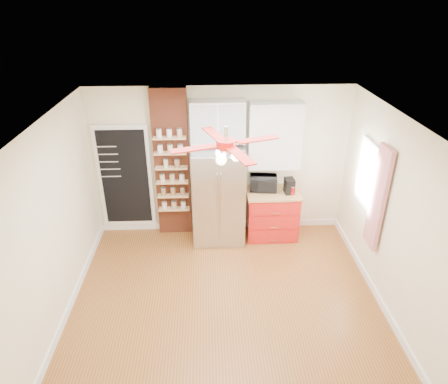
{
  "coord_description": "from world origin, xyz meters",
  "views": [
    {
      "loc": [
        -0.23,
        -4.54,
        4.11
      ],
      "look_at": [
        0.01,
        0.9,
        1.32
      ],
      "focal_mm": 32.0,
      "sensor_mm": 36.0,
      "label": 1
    }
  ],
  "objects_px": {
    "red_cabinet": "(272,214)",
    "coffee_maker": "(289,186)",
    "canister_left": "(292,191)",
    "pantry_jar_oats": "(166,163)",
    "toaster_oven": "(263,183)",
    "ceiling_fan": "(226,144)",
    "fridge": "(218,195)"
  },
  "relations": [
    {
      "from": "coffee_maker",
      "to": "pantry_jar_oats",
      "type": "xyz_separation_m",
      "value": [
        -2.12,
        0.13,
        0.41
      ]
    },
    {
      "from": "fridge",
      "to": "red_cabinet",
      "type": "relative_size",
      "value": 1.86
    },
    {
      "from": "canister_left",
      "to": "pantry_jar_oats",
      "type": "xyz_separation_m",
      "value": [
        -2.17,
        0.19,
        0.47
      ]
    },
    {
      "from": "red_cabinet",
      "to": "fridge",
      "type": "bearing_deg",
      "value": -177.05
    },
    {
      "from": "ceiling_fan",
      "to": "pantry_jar_oats",
      "type": "bearing_deg",
      "value": 118.14
    },
    {
      "from": "red_cabinet",
      "to": "canister_left",
      "type": "relative_size",
      "value": 6.38
    },
    {
      "from": "fridge",
      "to": "ceiling_fan",
      "type": "relative_size",
      "value": 1.25
    },
    {
      "from": "fridge",
      "to": "ceiling_fan",
      "type": "bearing_deg",
      "value": -88.24
    },
    {
      "from": "toaster_oven",
      "to": "coffee_maker",
      "type": "relative_size",
      "value": 1.72
    },
    {
      "from": "toaster_oven",
      "to": "pantry_jar_oats",
      "type": "xyz_separation_m",
      "value": [
        -1.69,
        -0.01,
        0.42
      ]
    },
    {
      "from": "fridge",
      "to": "toaster_oven",
      "type": "distance_m",
      "value": 0.83
    },
    {
      "from": "fridge",
      "to": "canister_left",
      "type": "height_order",
      "value": "fridge"
    },
    {
      "from": "fridge",
      "to": "canister_left",
      "type": "xyz_separation_m",
      "value": [
        1.28,
        -0.06,
        0.1
      ]
    },
    {
      "from": "toaster_oven",
      "to": "canister_left",
      "type": "height_order",
      "value": "toaster_oven"
    },
    {
      "from": "ceiling_fan",
      "to": "toaster_oven",
      "type": "xyz_separation_m",
      "value": [
        0.75,
        1.77,
        -1.39
      ]
    },
    {
      "from": "fridge",
      "to": "pantry_jar_oats",
      "type": "bearing_deg",
      "value": 171.93
    },
    {
      "from": "fridge",
      "to": "red_cabinet",
      "type": "height_order",
      "value": "fridge"
    },
    {
      "from": "ceiling_fan",
      "to": "coffee_maker",
      "type": "distance_m",
      "value": 2.45
    },
    {
      "from": "red_cabinet",
      "to": "coffee_maker",
      "type": "relative_size",
      "value": 3.45
    },
    {
      "from": "toaster_oven",
      "to": "ceiling_fan",
      "type": "bearing_deg",
      "value": -106.75
    },
    {
      "from": "fridge",
      "to": "pantry_jar_oats",
      "type": "distance_m",
      "value": 1.06
    },
    {
      "from": "coffee_maker",
      "to": "canister_left",
      "type": "distance_m",
      "value": 0.1
    },
    {
      "from": "red_cabinet",
      "to": "toaster_oven",
      "type": "relative_size",
      "value": 2.01
    },
    {
      "from": "toaster_oven",
      "to": "coffee_maker",
      "type": "xyz_separation_m",
      "value": [
        0.44,
        -0.14,
        0.01
      ]
    },
    {
      "from": "pantry_jar_oats",
      "to": "red_cabinet",
      "type": "bearing_deg",
      "value": -2.35
    },
    {
      "from": "pantry_jar_oats",
      "to": "canister_left",
      "type": "bearing_deg",
      "value": -4.98
    },
    {
      "from": "ceiling_fan",
      "to": "canister_left",
      "type": "relative_size",
      "value": 9.5
    },
    {
      "from": "pantry_jar_oats",
      "to": "ceiling_fan",
      "type": "bearing_deg",
      "value": -61.86
    },
    {
      "from": "fridge",
      "to": "ceiling_fan",
      "type": "distance_m",
      "value": 2.25
    },
    {
      "from": "ceiling_fan",
      "to": "coffee_maker",
      "type": "xyz_separation_m",
      "value": [
        1.19,
        1.63,
        -1.39
      ]
    },
    {
      "from": "toaster_oven",
      "to": "pantry_jar_oats",
      "type": "distance_m",
      "value": 1.74
    },
    {
      "from": "coffee_maker",
      "to": "pantry_jar_oats",
      "type": "distance_m",
      "value": 2.17
    }
  ]
}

